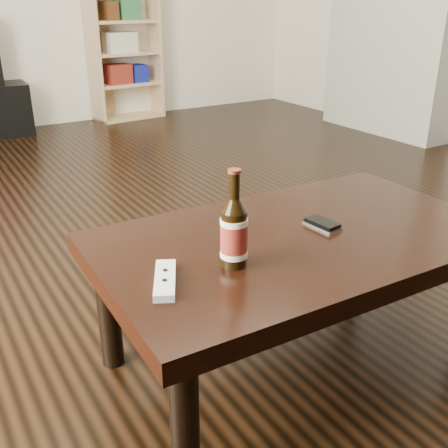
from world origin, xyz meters
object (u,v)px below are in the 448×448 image
remote (165,280)px  bookshelf (122,51)px  coffee_table (298,252)px  beer_bottle (234,233)px  phone (322,224)px

remote → bookshelf: bearing=97.2°
coffee_table → beer_bottle: 0.32m
bookshelf → coffee_table: size_ratio=1.00×
beer_bottle → phone: (0.36, 0.07, -0.08)m
bookshelf → beer_bottle: bookshelf is taller
coffee_table → beer_bottle: beer_bottle is taller
bookshelf → phone: bearing=-107.3°
beer_bottle → remote: beer_bottle is taller
phone → remote: size_ratio=0.63×
bookshelf → remote: bookshelf is taller
coffee_table → phone: size_ratio=10.55×
coffee_table → beer_bottle: size_ratio=4.64×
bookshelf → beer_bottle: bearing=-112.1°
bookshelf → phone: (-0.86, -3.79, -0.17)m
remote → coffee_table: bearing=34.4°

